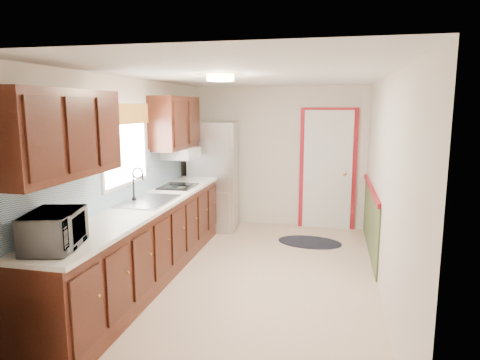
% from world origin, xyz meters
% --- Properties ---
extents(room_shell, '(3.20, 5.20, 2.52)m').
position_xyz_m(room_shell, '(0.00, 0.00, 1.20)').
color(room_shell, beige).
rests_on(room_shell, ground).
extents(kitchen_run, '(0.63, 4.00, 2.20)m').
position_xyz_m(kitchen_run, '(-1.24, -0.29, 0.81)').
color(kitchen_run, '#37150C').
rests_on(kitchen_run, ground).
extents(back_wall_trim, '(1.12, 2.30, 2.08)m').
position_xyz_m(back_wall_trim, '(0.99, 2.21, 0.89)').
color(back_wall_trim, maroon).
rests_on(back_wall_trim, ground).
extents(ceiling_fixture, '(0.30, 0.30, 0.06)m').
position_xyz_m(ceiling_fixture, '(-0.30, -0.20, 2.36)').
color(ceiling_fixture, '#FFD88C').
rests_on(ceiling_fixture, room_shell).
extents(microwave, '(0.43, 0.60, 0.37)m').
position_xyz_m(microwave, '(-1.20, -1.95, 1.12)').
color(microwave, white).
rests_on(microwave, kitchen_run).
extents(refrigerator, '(0.82, 0.79, 1.81)m').
position_xyz_m(refrigerator, '(-1.02, 2.05, 0.90)').
color(refrigerator, '#B7B7BC').
rests_on(refrigerator, ground).
extents(rug, '(1.04, 0.74, 0.01)m').
position_xyz_m(rug, '(0.63, 1.56, 0.01)').
color(rug, black).
rests_on(rug, ground).
extents(cooktop, '(0.45, 0.54, 0.02)m').
position_xyz_m(cooktop, '(-1.19, 0.78, 0.95)').
color(cooktop, black).
rests_on(cooktop, kitchen_run).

